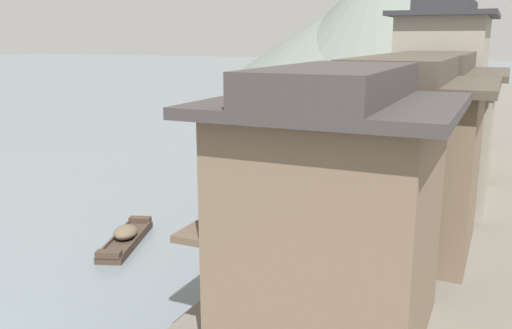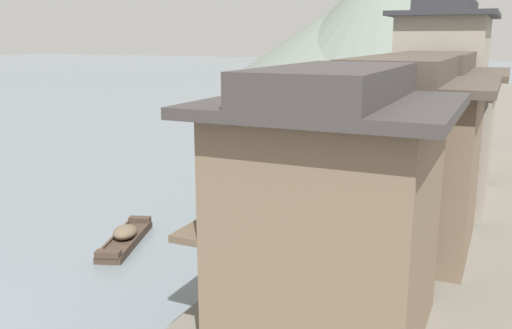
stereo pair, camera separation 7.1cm
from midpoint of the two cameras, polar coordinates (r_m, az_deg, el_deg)
The scene contains 11 objects.
boat_moored_nearest at distance 41.32m, azimuth 11.32°, elevation 2.58°, with size 1.08×5.72×0.59m.
boat_moored_second at distance 23.81m, azimuth -1.09°, elevation -4.83°, with size 4.85×2.45×0.51m.
boat_moored_third at distance 68.24m, azimuth 11.03°, elevation 6.68°, with size 3.10×3.41×0.73m.
boat_moored_far at distance 21.05m, azimuth -13.41°, elevation -7.38°, with size 2.19×4.03×0.70m.
boat_midriver_drifting at distance 50.14m, azimuth 14.62°, elevation 4.17°, with size 1.77×4.28×0.45m.
house_waterfront_nearest at distance 12.56m, azimuth 7.73°, elevation -4.34°, with size 5.41×5.55×6.14m.
house_waterfront_second at distance 18.50m, azimuth 14.30°, elevation 0.96°, with size 5.97×5.92×6.14m.
house_waterfront_tall at distance 24.67m, azimuth 17.25°, elevation 3.68°, with size 6.20×6.62×6.14m.
house_waterfront_narrow at distance 32.27m, azimuth 18.57°, elevation 7.96°, with size 5.43×8.02×8.74m.
hill_far_west at distance 131.30m, azimuth 8.96°, elevation 12.99°, with size 47.72×47.72×15.81m, color slate.
hill_far_centre at distance 130.64m, azimuth 12.53°, elevation 14.78°, with size 48.20×48.20×24.64m, color slate.
Camera 1 is at (13.25, -6.48, 7.43)m, focal length 38.67 mm.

